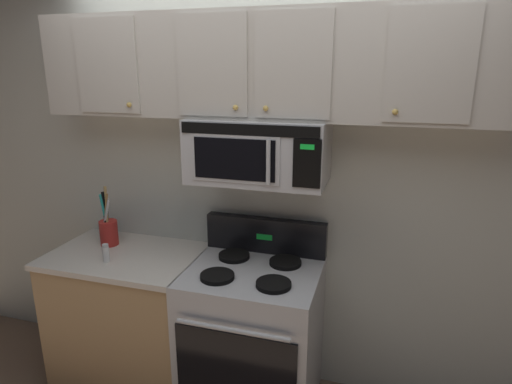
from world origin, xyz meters
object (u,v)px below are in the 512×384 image
at_px(stove_range, 253,336).
at_px(salt_shaker, 106,253).
at_px(over_range_microwave, 259,151).
at_px(utensil_crock_red, 108,229).

distance_m(stove_range, salt_shaker, 1.01).
xyz_separation_m(stove_range, over_range_microwave, (-0.00, 0.12, 1.11)).
bearing_deg(stove_range, over_range_microwave, 90.14).
xyz_separation_m(utensil_crock_red, salt_shaker, (0.14, -0.23, -0.05)).
height_order(stove_range, over_range_microwave, over_range_microwave).
distance_m(over_range_microwave, salt_shaker, 1.10).
bearing_deg(over_range_microwave, utensil_crock_red, -178.75).
bearing_deg(utensil_crock_red, stove_range, -5.34).
relative_size(over_range_microwave, utensil_crock_red, 1.96).
distance_m(utensil_crock_red, salt_shaker, 0.27).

